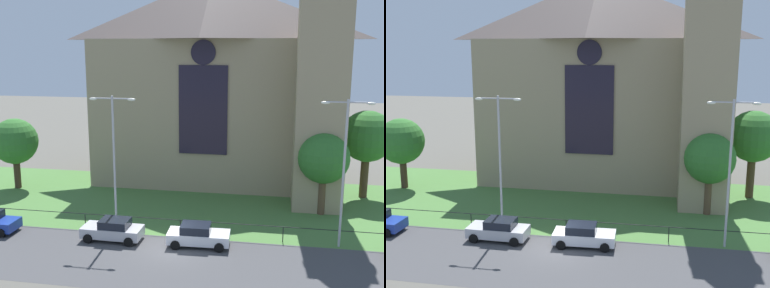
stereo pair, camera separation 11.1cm
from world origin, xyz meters
The scene contains 12 objects.
ground centered at (0.00, 10.00, 0.00)m, with size 160.00×160.00×0.00m, color #56544C.
road_asphalt centered at (0.00, -2.00, 0.00)m, with size 120.00×8.00×0.01m, color #424244.
grass_verge centered at (0.00, 8.00, 0.00)m, with size 120.00×20.00×0.01m, color #477538.
church_building centered at (1.04, 18.04, 10.27)m, with size 23.20×16.20×26.00m.
iron_railing centered at (0.26, 2.50, 0.97)m, with size 29.10×0.07×1.13m.
tree_right_far centered at (14.67, 13.97, 5.51)m, with size 4.54×4.54×7.85m.
tree_right_near centered at (10.57, 8.77, 4.60)m, with size 4.06×4.06×6.68m.
tree_left_far centered at (-17.45, 11.02, 4.51)m, with size 4.30×4.30×6.70m.
streetlamp_near centered at (-4.52, 2.40, 6.17)m, with size 3.37×0.26×9.96m.
streetlamp_far centered at (11.25, 2.40, 6.21)m, with size 3.37×0.26×10.02m.
parked_car_silver centered at (-4.19, 0.77, 0.74)m, with size 4.23×2.08×1.51m.
parked_car_white centered at (1.83, 0.88, 0.74)m, with size 4.27×2.16×1.51m.
Camera 2 is at (6.97, -28.78, 13.30)m, focal length 44.12 mm.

